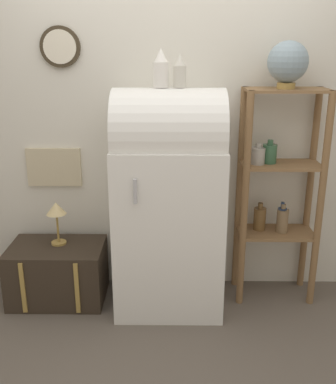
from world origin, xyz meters
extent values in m
plane|color=#60564C|center=(0.00, 0.00, 0.00)|extent=(12.00, 12.00, 0.00)
cube|color=silver|center=(0.00, 0.58, 1.35)|extent=(7.00, 0.05, 2.70)
cylinder|color=#382D1E|center=(-0.76, 0.54, 1.83)|extent=(0.28, 0.03, 0.28)
cylinder|color=beige|center=(-0.76, 0.52, 1.83)|extent=(0.23, 0.01, 0.23)
cube|color=#C6B793|center=(-0.87, 0.54, 0.96)|extent=(0.41, 0.02, 0.29)
cube|color=white|center=(0.00, 0.24, 0.60)|extent=(0.75, 0.62, 1.20)
cylinder|color=white|center=(0.00, 0.24, 1.28)|extent=(0.73, 0.58, 0.58)
cylinder|color=#B7B7BC|center=(-0.21, -0.09, 0.98)|extent=(0.02, 0.02, 0.16)
cube|color=#33281E|center=(-0.83, 0.28, 0.21)|extent=(0.69, 0.45, 0.43)
cube|color=#AD8942|center=(-1.02, 0.05, 0.21)|extent=(0.03, 0.01, 0.39)
cube|color=#AD8942|center=(-0.64, 0.05, 0.21)|extent=(0.03, 0.01, 0.39)
cylinder|color=olive|center=(0.53, 0.24, 0.78)|extent=(0.05, 0.05, 1.56)
cylinder|color=olive|center=(1.06, 0.24, 0.78)|extent=(0.05, 0.05, 1.56)
cylinder|color=olive|center=(0.53, 0.51, 0.78)|extent=(0.05, 0.05, 1.56)
cylinder|color=olive|center=(1.06, 0.51, 0.78)|extent=(0.05, 0.05, 1.56)
cube|color=olive|center=(0.79, 0.37, 0.51)|extent=(0.56, 0.30, 0.02)
cube|color=olive|center=(0.79, 0.37, 1.03)|extent=(0.56, 0.30, 0.02)
cube|color=olive|center=(0.79, 0.37, 1.55)|extent=(0.56, 0.30, 0.02)
cylinder|color=brown|center=(0.68, 0.41, 0.60)|extent=(0.09, 0.09, 0.17)
cylinder|color=brown|center=(0.68, 0.41, 0.71)|extent=(0.04, 0.04, 0.04)
cylinder|color=#335B3D|center=(0.71, 0.38, 1.11)|extent=(0.10, 0.10, 0.13)
cylinder|color=#335B3D|center=(0.71, 0.38, 1.19)|extent=(0.04, 0.04, 0.03)
cylinder|color=#7F6647|center=(0.83, 0.36, 0.61)|extent=(0.09, 0.09, 0.18)
cylinder|color=#7F6647|center=(0.83, 0.36, 0.72)|extent=(0.03, 0.03, 0.04)
cylinder|color=#9E998E|center=(0.62, 0.35, 1.10)|extent=(0.10, 0.10, 0.12)
cylinder|color=#9E998E|center=(0.62, 0.35, 1.17)|extent=(0.04, 0.04, 0.03)
cylinder|color=#23334C|center=(0.83, 0.37, 0.61)|extent=(0.07, 0.07, 0.18)
cylinder|color=#23334C|center=(0.83, 0.37, 0.73)|extent=(0.03, 0.03, 0.05)
cylinder|color=#AD8942|center=(0.78, 0.35, 1.58)|extent=(0.12, 0.12, 0.04)
sphere|color=#7F939E|center=(0.78, 0.35, 1.73)|extent=(0.27, 0.27, 0.27)
cylinder|color=white|center=(-0.05, 0.26, 1.66)|extent=(0.10, 0.10, 0.16)
cone|color=white|center=(-0.05, 0.26, 1.78)|extent=(0.09, 0.09, 0.09)
cylinder|color=beige|center=(0.07, 0.25, 1.64)|extent=(0.08, 0.08, 0.14)
cone|color=beige|center=(0.07, 0.25, 1.75)|extent=(0.07, 0.07, 0.07)
cylinder|color=#AD8942|center=(-0.82, 0.33, 0.44)|extent=(0.11, 0.11, 0.02)
cylinder|color=#AD8942|center=(-0.82, 0.33, 0.56)|extent=(0.02, 0.02, 0.22)
cone|color=#DBC184|center=(-0.82, 0.33, 0.71)|extent=(0.14, 0.14, 0.09)
camera|label=1|loc=(0.03, -2.72, 1.84)|focal=42.00mm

